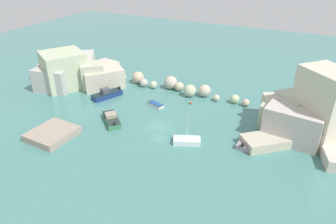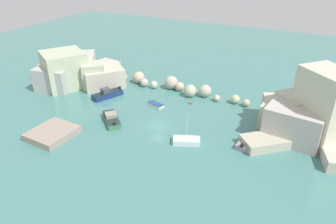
{
  "view_description": "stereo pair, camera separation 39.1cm",
  "coord_description": "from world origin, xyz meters",
  "px_view_note": "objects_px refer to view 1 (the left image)",
  "views": [
    {
      "loc": [
        22.43,
        -41.1,
        27.42
      ],
      "look_at": [
        0.0,
        3.64,
        1.0
      ],
      "focal_mm": 33.92,
      "sensor_mm": 36.0,
      "label": 1
    },
    {
      "loc": [
        22.78,
        -40.93,
        27.42
      ],
      "look_at": [
        0.0,
        3.64,
        1.0
      ],
      "focal_mm": 33.92,
      "sensor_mm": 36.0,
      "label": 2
    }
  ],
  "objects_px": {
    "stone_dock": "(52,134)",
    "channel_buoy": "(191,103)",
    "moored_boat_5": "(156,105)",
    "moored_boat_3": "(187,141)",
    "moored_boat_0": "(247,142)",
    "moored_boat_4": "(107,94)",
    "moored_boat_2": "(70,129)",
    "moored_boat_1": "(111,119)"
  },
  "relations": [
    {
      "from": "stone_dock",
      "to": "moored_boat_4",
      "type": "xyz_separation_m",
      "value": [
        -1.18,
        16.21,
        0.1
      ]
    },
    {
      "from": "moored_boat_4",
      "to": "moored_boat_5",
      "type": "bearing_deg",
      "value": 118.46
    },
    {
      "from": "moored_boat_2",
      "to": "moored_boat_3",
      "type": "relative_size",
      "value": 0.5
    },
    {
      "from": "channel_buoy",
      "to": "moored_boat_2",
      "type": "xyz_separation_m",
      "value": [
        -14.06,
        -18.17,
        0.01
      ]
    },
    {
      "from": "moored_boat_3",
      "to": "moored_boat_5",
      "type": "xyz_separation_m",
      "value": [
        -10.57,
        9.15,
        -0.15
      ]
    },
    {
      "from": "moored_boat_2",
      "to": "moored_boat_3",
      "type": "distance_m",
      "value": 19.66
    },
    {
      "from": "moored_boat_0",
      "to": "moored_boat_4",
      "type": "height_order",
      "value": "moored_boat_4"
    },
    {
      "from": "moored_boat_4",
      "to": "stone_dock",
      "type": "bearing_deg",
      "value": 27.51
    },
    {
      "from": "stone_dock",
      "to": "moored_boat_5",
      "type": "distance_m",
      "value": 19.62
    },
    {
      "from": "stone_dock",
      "to": "moored_boat_3",
      "type": "height_order",
      "value": "moored_boat_3"
    },
    {
      "from": "channel_buoy",
      "to": "moored_boat_5",
      "type": "bearing_deg",
      "value": -145.78
    },
    {
      "from": "channel_buoy",
      "to": "stone_dock",
      "type": "bearing_deg",
      "value": -125.79
    },
    {
      "from": "channel_buoy",
      "to": "moored_boat_4",
      "type": "distance_m",
      "value": 17.03
    },
    {
      "from": "channel_buoy",
      "to": "moored_boat_5",
      "type": "relative_size",
      "value": 0.14
    },
    {
      "from": "stone_dock",
      "to": "moored_boat_2",
      "type": "bearing_deg",
      "value": 68.99
    },
    {
      "from": "moored_boat_5",
      "to": "moored_boat_4",
      "type": "bearing_deg",
      "value": -157.46
    },
    {
      "from": "channel_buoy",
      "to": "moored_boat_1",
      "type": "bearing_deg",
      "value": -126.7
    },
    {
      "from": "moored_boat_0",
      "to": "moored_boat_1",
      "type": "relative_size",
      "value": 0.73
    },
    {
      "from": "moored_boat_2",
      "to": "moored_boat_3",
      "type": "height_order",
      "value": "moored_boat_3"
    },
    {
      "from": "stone_dock",
      "to": "moored_boat_4",
      "type": "distance_m",
      "value": 16.25
    },
    {
      "from": "moored_boat_4",
      "to": "moored_boat_2",
      "type": "bearing_deg",
      "value": 33.0
    },
    {
      "from": "moored_boat_0",
      "to": "moored_boat_4",
      "type": "distance_m",
      "value": 30.03
    },
    {
      "from": "channel_buoy",
      "to": "moored_boat_3",
      "type": "distance_m",
      "value": 13.9
    },
    {
      "from": "moored_boat_0",
      "to": "moored_boat_4",
      "type": "xyz_separation_m",
      "value": [
        -29.69,
        4.51,
        0.13
      ]
    },
    {
      "from": "stone_dock",
      "to": "moored_boat_1",
      "type": "distance_m",
      "value": 9.98
    },
    {
      "from": "channel_buoy",
      "to": "moored_boat_3",
      "type": "height_order",
      "value": "moored_boat_3"
    },
    {
      "from": "channel_buoy",
      "to": "moored_boat_1",
      "type": "distance_m",
      "value": 15.94
    },
    {
      "from": "moored_boat_0",
      "to": "moored_boat_3",
      "type": "distance_m",
      "value": 9.22
    },
    {
      "from": "moored_boat_2",
      "to": "moored_boat_5",
      "type": "height_order",
      "value": "moored_boat_5"
    },
    {
      "from": "moored_boat_2",
      "to": "moored_boat_1",
      "type": "bearing_deg",
      "value": -25.42
    },
    {
      "from": "moored_boat_1",
      "to": "moored_boat_3",
      "type": "height_order",
      "value": "moored_boat_3"
    },
    {
      "from": "moored_boat_3",
      "to": "stone_dock",
      "type": "bearing_deg",
      "value": -0.44
    },
    {
      "from": "stone_dock",
      "to": "moored_boat_0",
      "type": "relative_size",
      "value": 1.61
    },
    {
      "from": "stone_dock",
      "to": "channel_buoy",
      "type": "relative_size",
      "value": 14.1
    },
    {
      "from": "moored_boat_0",
      "to": "moored_boat_2",
      "type": "xyz_separation_m",
      "value": [
        -27.41,
        -8.85,
        -0.28
      ]
    },
    {
      "from": "moored_boat_3",
      "to": "moored_boat_4",
      "type": "bearing_deg",
      "value": -43.32
    },
    {
      "from": "channel_buoy",
      "to": "moored_boat_5",
      "type": "distance_m",
      "value": 6.84
    },
    {
      "from": "moored_boat_3",
      "to": "moored_boat_5",
      "type": "height_order",
      "value": "moored_boat_3"
    },
    {
      "from": "moored_boat_0",
      "to": "moored_boat_3",
      "type": "bearing_deg",
      "value": 119.47
    },
    {
      "from": "stone_dock",
      "to": "channel_buoy",
      "type": "bearing_deg",
      "value": 54.21
    },
    {
      "from": "stone_dock",
      "to": "moored_boat_5",
      "type": "bearing_deg",
      "value": 61.06
    },
    {
      "from": "moored_boat_1",
      "to": "moored_boat_2",
      "type": "bearing_deg",
      "value": 92.83
    }
  ]
}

